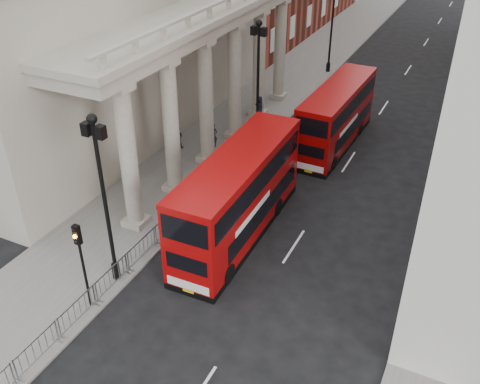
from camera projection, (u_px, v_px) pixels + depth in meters
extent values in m
plane|color=black|center=(70.00, 342.00, 21.93)|extent=(260.00, 260.00, 0.00)
cube|color=slate|center=(279.00, 89.00, 45.92)|extent=(6.00, 140.00, 0.12)
cube|color=slate|center=(312.00, 94.00, 44.82)|extent=(0.20, 140.00, 0.14)
cube|color=#9C9483|center=(114.00, 47.00, 36.38)|extent=(9.00, 28.00, 12.00)
cylinder|color=black|center=(116.00, 271.00, 24.93)|extent=(0.36, 0.36, 0.80)
cylinder|color=black|center=(106.00, 206.00, 23.02)|extent=(0.18, 0.18, 8.00)
sphere|color=black|center=(92.00, 119.00, 20.86)|extent=(0.44, 0.44, 0.44)
cube|color=black|center=(101.00, 132.00, 20.99)|extent=(0.35, 0.35, 0.55)
cube|color=black|center=(87.00, 129.00, 21.25)|extent=(0.35, 0.35, 0.55)
cylinder|color=black|center=(257.00, 135.00, 37.15)|extent=(0.36, 0.36, 0.80)
cylinder|color=black|center=(258.00, 86.00, 35.24)|extent=(0.18, 0.18, 8.00)
sphere|color=black|center=(259.00, 23.00, 33.07)|extent=(0.44, 0.44, 0.44)
cube|color=black|center=(264.00, 32.00, 33.21)|extent=(0.35, 0.35, 0.55)
cube|color=black|center=(254.00, 31.00, 33.47)|extent=(0.35, 0.35, 0.55)
cylinder|color=black|center=(328.00, 67.00, 49.37)|extent=(0.36, 0.36, 0.80)
cylinder|color=black|center=(332.00, 28.00, 47.46)|extent=(0.18, 0.18, 8.00)
cylinder|color=black|center=(85.00, 275.00, 22.68)|extent=(0.12, 0.12, 3.40)
cube|color=black|center=(77.00, 235.00, 21.54)|extent=(0.28, 0.22, 0.90)
sphere|color=black|center=(74.00, 230.00, 21.28)|extent=(0.18, 0.18, 0.18)
sphere|color=orange|center=(75.00, 236.00, 21.44)|extent=(0.18, 0.18, 0.18)
sphere|color=black|center=(76.00, 242.00, 21.60)|extent=(0.18, 0.18, 0.18)
cube|color=gray|center=(37.00, 350.00, 20.71)|extent=(0.50, 2.30, 1.10)
cube|color=gray|center=(77.00, 311.00, 22.51)|extent=(0.50, 2.30, 1.10)
cube|color=gray|center=(112.00, 277.00, 24.30)|extent=(0.50, 2.30, 1.10)
cube|color=gray|center=(142.00, 249.00, 26.09)|extent=(0.50, 2.30, 1.10)
cube|color=gray|center=(168.00, 224.00, 27.89)|extent=(0.50, 2.30, 1.10)
cube|color=gray|center=(190.00, 202.00, 29.68)|extent=(0.50, 2.30, 1.10)
cube|color=#980707|center=(238.00, 212.00, 27.59)|extent=(2.72, 10.72, 2.03)
cube|color=#980707|center=(238.00, 176.00, 26.47)|extent=(2.72, 10.72, 1.78)
cube|color=#980707|center=(238.00, 158.00, 25.93)|extent=(2.76, 10.76, 0.25)
cube|color=black|center=(239.00, 230.00, 28.22)|extent=(2.74, 10.72, 0.36)
cube|color=black|center=(238.00, 208.00, 27.45)|extent=(2.75, 8.69, 1.02)
cube|color=black|center=(238.00, 175.00, 26.42)|extent=(2.77, 10.11, 1.12)
cube|color=white|center=(188.00, 285.00, 23.86)|extent=(2.14, 0.10, 0.46)
cube|color=yellow|center=(188.00, 291.00, 24.03)|extent=(0.56, 0.05, 0.13)
cylinder|color=black|center=(184.00, 260.00, 25.60)|extent=(0.34, 1.02, 1.02)
cylinder|color=black|center=(227.00, 273.00, 24.78)|extent=(0.34, 1.02, 1.02)
cylinder|color=black|center=(239.00, 197.00, 30.37)|extent=(0.34, 1.02, 1.02)
cylinder|color=black|center=(276.00, 207.00, 29.55)|extent=(0.34, 1.02, 1.02)
cube|color=#910607|center=(335.00, 128.00, 36.46)|extent=(2.61, 9.80, 1.85)
cube|color=#910607|center=(338.00, 102.00, 35.44)|extent=(2.61, 9.80, 1.62)
cube|color=#910607|center=(339.00, 88.00, 34.95)|extent=(2.65, 9.84, 0.23)
cube|color=black|center=(334.00, 142.00, 37.04)|extent=(2.63, 9.80, 0.32)
cube|color=black|center=(336.00, 125.00, 36.34)|extent=(2.61, 7.95, 0.93)
cube|color=black|center=(338.00, 100.00, 35.39)|extent=(2.65, 9.25, 1.02)
cube|color=white|center=(309.00, 167.00, 33.15)|extent=(1.95, 0.11, 0.42)
cube|color=yellow|center=(308.00, 171.00, 33.31)|extent=(0.51, 0.05, 0.12)
cylinder|color=black|center=(302.00, 156.00, 34.74)|extent=(0.32, 0.94, 0.93)
cylinder|color=black|center=(332.00, 163.00, 33.92)|extent=(0.32, 0.94, 0.93)
cylinder|color=black|center=(331.00, 123.00, 39.00)|extent=(0.32, 0.94, 0.93)
cylinder|color=black|center=(359.00, 129.00, 38.18)|extent=(0.32, 0.94, 0.93)
imported|color=black|center=(213.00, 135.00, 36.23)|extent=(0.65, 0.49, 1.64)
imported|color=#292420|center=(178.00, 137.00, 36.06)|extent=(0.92, 0.83, 1.53)
imported|color=black|center=(259.00, 107.00, 40.25)|extent=(1.01, 0.88, 1.74)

